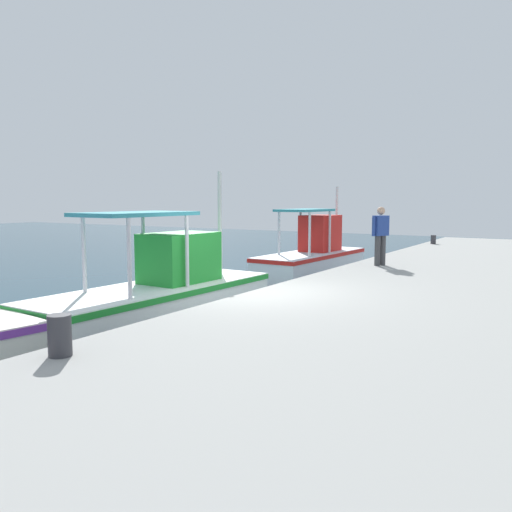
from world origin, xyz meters
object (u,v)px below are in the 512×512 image
at_px(mooring_bollard_second, 60,335).
at_px(mooring_bollard_third, 433,240).
at_px(fisherman_standing, 381,233).
at_px(fishing_boat_third, 160,292).
at_px(fishing_boat_fourth, 313,257).

relative_size(mooring_bollard_second, mooring_bollard_third, 1.37).
bearing_deg(mooring_bollard_second, fisherman_standing, -2.40).
bearing_deg(fishing_boat_third, fisherman_standing, -26.97).
relative_size(fishing_boat_fourth, mooring_bollard_third, 14.69).
distance_m(fisherman_standing, mooring_bollard_second, 10.46).
bearing_deg(mooring_bollard_third, fishing_boat_third, 169.75).
bearing_deg(fishing_boat_fourth, fishing_boat_third, -179.42).
height_order(fishing_boat_fourth, mooring_bollard_second, fishing_boat_fourth).
bearing_deg(fishing_boat_fourth, mooring_bollard_third, -23.12).
xyz_separation_m(fishing_boat_fourth, mooring_bollard_third, (6.10, -2.60, 0.30)).
relative_size(fishing_boat_third, fishing_boat_fourth, 1.14).
relative_size(fishing_boat_fourth, fisherman_standing, 3.27).
xyz_separation_m(fishing_boat_third, mooring_bollard_third, (13.95, -2.52, 0.35)).
bearing_deg(fishing_boat_third, fishing_boat_fourth, 0.58).
relative_size(fishing_boat_third, mooring_bollard_second, 12.30).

